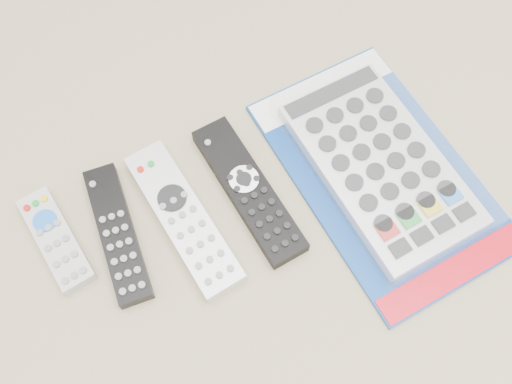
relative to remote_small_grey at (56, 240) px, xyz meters
name	(u,v)px	position (x,y,z in m)	size (l,w,h in m)	color
remote_small_grey	(56,240)	(0.00, 0.00, 0.00)	(0.06, 0.15, 0.02)	#ABABAD
remote_slim_black	(118,234)	(0.07, -0.03, 0.00)	(0.06, 0.20, 0.02)	black
remote_silver_dvd	(184,219)	(0.16, -0.04, 0.00)	(0.08, 0.23, 0.03)	silver
remote_large_black	(249,190)	(0.25, -0.04, 0.00)	(0.08, 0.23, 0.02)	black
jumbo_remote_packaged	(381,164)	(0.43, -0.08, 0.01)	(0.25, 0.38, 0.05)	navy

